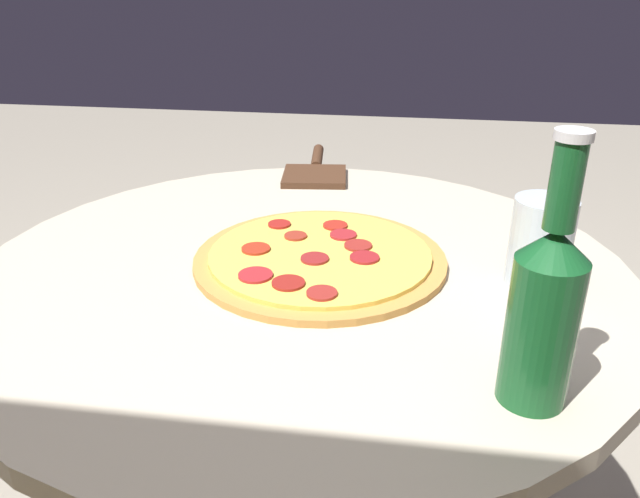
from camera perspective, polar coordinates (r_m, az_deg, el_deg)
name	(u,v)px	position (r m, az deg, el deg)	size (l,w,h in m)	color
table	(303,378)	(0.95, -1.52, -11.74)	(0.88, 0.88, 0.68)	#B2A893
pizza	(320,257)	(0.85, -0.03, -0.75)	(0.34, 0.34, 0.02)	#B77F3D
beer_bottle	(544,308)	(0.58, 19.82, -5.13)	(0.06, 0.06, 0.25)	#144C23
pizza_paddle	(315,171)	(1.22, -0.43, 7.16)	(0.13, 0.26, 0.02)	#422819
drinking_glass	(541,242)	(0.82, 19.53, 0.58)	(0.08, 0.08, 0.11)	#ADBCC6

